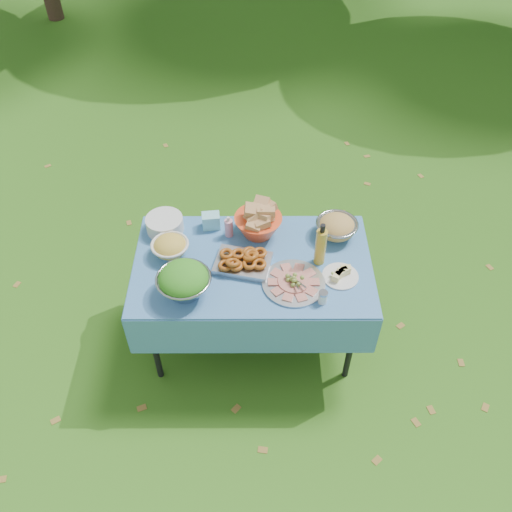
{
  "coord_description": "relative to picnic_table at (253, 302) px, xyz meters",
  "views": [
    {
      "loc": [
        0.02,
        -2.28,
        3.18
      ],
      "look_at": [
        0.02,
        0.0,
        0.82
      ],
      "focal_mm": 38.0,
      "sensor_mm": 36.0,
      "label": 1
    }
  ],
  "objects": [
    {
      "name": "shaker",
      "position": [
        0.4,
        -0.31,
        0.42
      ],
      "size": [
        0.07,
        0.07,
        0.08
      ],
      "primitive_type": "cylinder",
      "rotation": [
        0.0,
        0.0,
        0.34
      ],
      "color": "silver",
      "rests_on": "picnic_table"
    },
    {
      "name": "ground",
      "position": [
        0.0,
        0.0,
        -0.38
      ],
      "size": [
        80.0,
        80.0,
        0.0
      ],
      "primitive_type": "plane",
      "color": "#1A3B0A",
      "rests_on": "ground"
    },
    {
      "name": "pasta_bowl_steel",
      "position": [
        0.54,
        0.25,
        0.45
      ],
      "size": [
        0.32,
        0.32,
        0.14
      ],
      "primitive_type": null,
      "rotation": [
        0.0,
        0.0,
        0.27
      ],
      "color": "#97999F",
      "rests_on": "picnic_table"
    },
    {
      "name": "charcuterie_platter",
      "position": [
        0.24,
        -0.17,
        0.42
      ],
      "size": [
        0.46,
        0.46,
        0.09
      ],
      "primitive_type": "cylinder",
      "rotation": [
        0.0,
        0.0,
        -0.27
      ],
      "color": "silver",
      "rests_on": "picnic_table"
    },
    {
      "name": "wipes_box",
      "position": [
        -0.27,
        0.33,
        0.43
      ],
      "size": [
        0.12,
        0.1,
        0.1
      ],
      "primitive_type": "cube",
      "rotation": [
        0.0,
        0.0,
        0.12
      ],
      "color": "#82D4DC",
      "rests_on": "picnic_table"
    },
    {
      "name": "picnic_table",
      "position": [
        0.0,
        0.0,
        0.0
      ],
      "size": [
        1.46,
        0.86,
        0.76
      ],
      "primitive_type": "cube",
      "color": "#76B0E3",
      "rests_on": "ground"
    },
    {
      "name": "sanitizer_bottle",
      "position": [
        -0.15,
        0.25,
        0.46
      ],
      "size": [
        0.06,
        0.06,
        0.15
      ],
      "primitive_type": "cylinder",
      "rotation": [
        0.0,
        0.0,
        -0.04
      ],
      "color": "pink",
      "rests_on": "picnic_table"
    },
    {
      "name": "bread_bowl",
      "position": [
        0.04,
        0.27,
        0.48
      ],
      "size": [
        0.36,
        0.36,
        0.2
      ],
      "primitive_type": null,
      "rotation": [
        0.0,
        0.0,
        -0.19
      ],
      "color": "#E74920",
      "rests_on": "picnic_table"
    },
    {
      "name": "pasta_bowl_white",
      "position": [
        -0.51,
        0.08,
        0.44
      ],
      "size": [
        0.27,
        0.27,
        0.13
      ],
      "primitive_type": null,
      "rotation": [
        0.0,
        0.0,
        -0.21
      ],
      "color": "silver",
      "rests_on": "picnic_table"
    },
    {
      "name": "oil_bottle",
      "position": [
        0.41,
        0.01,
        0.53
      ],
      "size": [
        0.08,
        0.08,
        0.31
      ],
      "primitive_type": "cylinder",
      "rotation": [
        0.0,
        0.0,
        0.25
      ],
      "color": "gold",
      "rests_on": "picnic_table"
    },
    {
      "name": "cheese_plate",
      "position": [
        0.53,
        -0.12,
        0.41
      ],
      "size": [
        0.27,
        0.27,
        0.06
      ],
      "primitive_type": "cylinder",
      "rotation": [
        0.0,
        0.0,
        0.3
      ],
      "color": "silver",
      "rests_on": "picnic_table"
    },
    {
      "name": "salad_bowl",
      "position": [
        -0.39,
        -0.24,
        0.48
      ],
      "size": [
        0.32,
        0.32,
        0.21
      ],
      "primitive_type": null,
      "rotation": [
        0.0,
        0.0,
        0.02
      ],
      "color": "#97999F",
      "rests_on": "picnic_table"
    },
    {
      "name": "fried_tray",
      "position": [
        -0.06,
        -0.02,
        0.42
      ],
      "size": [
        0.37,
        0.3,
        0.08
      ],
      "primitive_type": "cube",
      "rotation": [
        0.0,
        0.0,
        -0.22
      ],
      "color": "#A8A7AC",
      "rests_on": "picnic_table"
    },
    {
      "name": "plate_stack",
      "position": [
        -0.57,
        0.3,
        0.43
      ],
      "size": [
        0.32,
        0.32,
        0.1
      ],
      "primitive_type": "cylinder",
      "rotation": [
        0.0,
        0.0,
        0.43
      ],
      "color": "silver",
      "rests_on": "picnic_table"
    }
  ]
}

